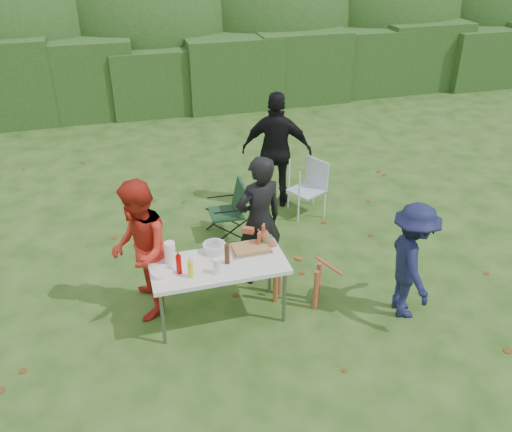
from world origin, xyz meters
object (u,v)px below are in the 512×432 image
object	(u,v)px
person_black_puffy	(277,151)
ketchup_bottle	(179,264)
dog	(298,269)
folding_table	(219,268)
beer_bottle	(227,254)
lawn_chair	(307,188)
camping_chair	(226,210)
person_red_jacket	(140,251)
mustard_bottle	(190,269)
child	(411,261)
paper_towel_roll	(170,253)
person_cook	(259,221)

from	to	relation	value
person_black_puffy	ketchup_bottle	world-z (taller)	person_black_puffy
ketchup_bottle	dog	bearing A→B (deg)	3.90
folding_table	person_black_puffy	distance (m)	2.90
ketchup_bottle	beer_bottle	world-z (taller)	beer_bottle
dog	lawn_chair	xyz separation A→B (m)	(0.88, 2.03, -0.03)
person_black_puffy	camping_chair	size ratio (longest dim) A/B	2.18
dog	ketchup_bottle	world-z (taller)	ketchup_bottle
dog	lawn_chair	size ratio (longest dim) A/B	1.13
person_black_puffy	dog	bearing A→B (deg)	101.11
person_red_jacket	camping_chair	bearing A→B (deg)	140.16
dog	mustard_bottle	size ratio (longest dim) A/B	4.83
child	paper_towel_roll	size ratio (longest dim) A/B	5.45
child	camping_chair	distance (m)	2.77
lawn_chair	mustard_bottle	distance (m)	3.13
person_red_jacket	camping_chair	distance (m)	1.94
folding_table	camping_chair	bearing A→B (deg)	74.54
folding_table	dog	world-z (taller)	dog
beer_bottle	person_red_jacket	bearing A→B (deg)	157.79
person_black_puffy	child	size ratio (longest dim) A/B	1.29
dog	mustard_bottle	xyz separation A→B (m)	(-1.28, -0.20, 0.38)
person_black_puffy	mustard_bottle	bearing A→B (deg)	78.90
dog	camping_chair	xyz separation A→B (m)	(-0.47, 1.70, -0.04)
person_cook	person_black_puffy	distance (m)	2.06
folding_table	person_black_puffy	size ratio (longest dim) A/B	0.82
folding_table	beer_bottle	size ratio (longest dim) A/B	6.25
person_red_jacket	ketchup_bottle	bearing A→B (deg)	45.28
lawn_chair	person_red_jacket	bearing A→B (deg)	6.38
person_black_puffy	person_cook	bearing A→B (deg)	89.37
person_cook	ketchup_bottle	size ratio (longest dim) A/B	7.68
mustard_bottle	child	bearing A→B (deg)	-7.94
dog	lawn_chair	distance (m)	2.22
folding_table	person_cook	bearing A→B (deg)	43.32
lawn_chair	beer_bottle	bearing A→B (deg)	23.68
person_cook	lawn_chair	size ratio (longest dim) A/B	1.99
lawn_chair	mustard_bottle	world-z (taller)	mustard_bottle
person_cook	camping_chair	size ratio (longest dim) A/B	2.01
folding_table	camping_chair	world-z (taller)	camping_chair
child	paper_towel_roll	bearing A→B (deg)	87.49
folding_table	child	xyz separation A→B (m)	(2.09, -0.50, 0.02)
camping_chair	ketchup_bottle	world-z (taller)	ketchup_bottle
person_black_puffy	lawn_chair	distance (m)	0.74
child	ketchup_bottle	distance (m)	2.57
ketchup_bottle	paper_towel_roll	distance (m)	0.23
person_red_jacket	child	size ratio (longest dim) A/B	1.17
dog	camping_chair	distance (m)	1.76
person_red_jacket	camping_chair	world-z (taller)	person_red_jacket
child	lawn_chair	world-z (taller)	child
beer_bottle	paper_towel_roll	size ratio (longest dim) A/B	0.92
person_cook	person_black_puffy	xyz separation A→B (m)	(0.83, 1.88, 0.07)
person_cook	paper_towel_roll	bearing A→B (deg)	8.05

